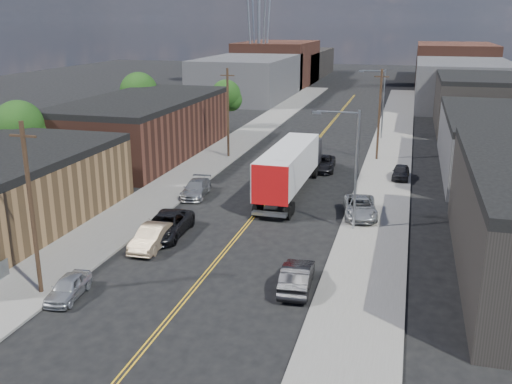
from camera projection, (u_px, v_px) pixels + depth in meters
The scene contains 29 objects.
ground at pixel (321, 136), 76.82m from camera, with size 260.00×260.00×0.00m, color black.
centerline at pixel (299, 162), 62.97m from camera, with size 0.32×120.00×0.01m, color gold.
sidewalk_left at pixel (218, 156), 65.33m from camera, with size 5.00×140.00×0.15m, color slate.
sidewalk_right at pixel (387, 167), 60.56m from camera, with size 5.00×140.00×0.15m, color slate.
warehouse_brown at pixel (145, 126), 65.60m from camera, with size 12.00×26.00×6.60m.
industrial_right_c at pixel (488, 102), 81.27m from camera, with size 14.00×22.00×7.60m.
skyline_left_a at pixel (249, 78), 112.99m from camera, with size 16.00×30.00×8.00m, color #313133.
skyline_right_a at pixel (462, 83), 102.95m from camera, with size 16.00×30.00×8.00m, color #313133.
skyline_left_b at pixel (278, 63), 135.78m from camera, with size 16.00×26.00×10.00m, color #46251C.
skyline_right_b at pixel (454, 67), 125.74m from camera, with size 16.00×26.00×10.00m, color #46251C.
skyline_left_c at pixel (294, 64), 154.69m from camera, with size 16.00×40.00×7.00m, color black.
skyline_right_c at pixel (449, 67), 144.65m from camera, with size 16.00×40.00×7.00m, color black.
streetlight_near at pixel (351, 161), 41.05m from camera, with size 3.39×0.25×9.00m.
streetlight_far at pixel (380, 98), 73.36m from camera, with size 3.39×0.25×9.00m.
utility_pole_left_near at pixel (31, 209), 31.22m from camera, with size 1.60×0.26×10.00m.
utility_pole_left_far at pixel (228, 112), 63.53m from camera, with size 1.60×0.26×10.00m.
utility_pole_right at pixel (379, 114), 62.19m from camera, with size 1.60×0.26×10.00m.
tree_left_near at pixel (20, 129), 53.62m from camera, with size 4.85×4.76×7.91m.
tree_left_mid at pixel (139, 94), 76.62m from camera, with size 5.10×5.04×8.37m.
tree_left_far at pixel (226, 97), 80.84m from camera, with size 4.35×4.20×6.97m.
semi_truck at pixel (292, 164), 51.44m from camera, with size 3.13×17.09×4.48m.
car_left_a at pixel (68, 287), 32.07m from camera, with size 1.51×3.76×1.28m, color #B5B8BA.
car_left_b at pixel (152, 237), 39.07m from camera, with size 1.66×4.76×1.57m, color #978063.
car_left_c at pixel (166, 225), 41.20m from camera, with size 2.74×5.94×1.65m, color black.
car_left_d at pixel (196, 189), 50.50m from camera, with size 1.99×4.88×1.42m, color gray.
car_right_oncoming at pixel (297, 277), 33.07m from camera, with size 1.66×4.76×1.57m, color black.
car_right_lot_a at pixel (360, 207), 44.95m from camera, with size 2.48×5.39×1.50m, color #A1A4A6.
car_right_lot_c at pixel (401, 172), 55.61m from camera, with size 1.57×3.91×1.33m, color black.
car_ahead_truck at pixel (322, 163), 59.22m from camera, with size 2.48×5.38×1.49m, color black.
Camera 1 is at (11.45, -15.33, 15.10)m, focal length 40.00 mm.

